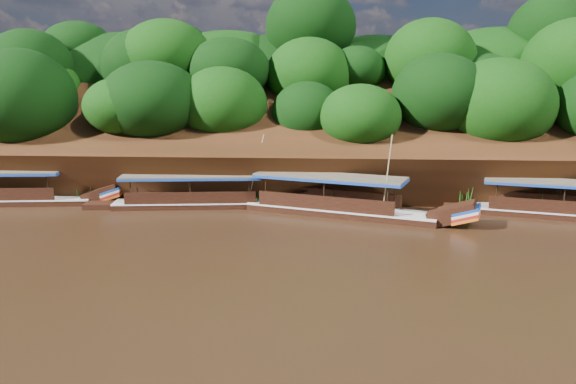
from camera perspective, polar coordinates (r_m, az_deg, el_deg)
name	(u,v)px	position (r m, az deg, el deg)	size (l,w,h in m)	color
ground	(368,245)	(31.64, 8.13, -5.39)	(160.00, 160.00, 0.00)	black
riverbank	(351,157)	(53.48, 6.42, 3.59)	(120.00, 30.06, 19.40)	black
boat_1	(352,207)	(38.02, 6.50, -1.56)	(15.39, 7.07, 6.18)	black
boat_2	(214,200)	(40.89, -7.54, -0.77)	(15.18, 3.71, 5.65)	black
boat_3	(20,196)	(45.96, -25.56, -0.40)	(14.36, 3.77, 3.02)	black
reeds	(309,194)	(40.72, 2.11, -0.19)	(49.70, 2.54, 2.25)	#1F5816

